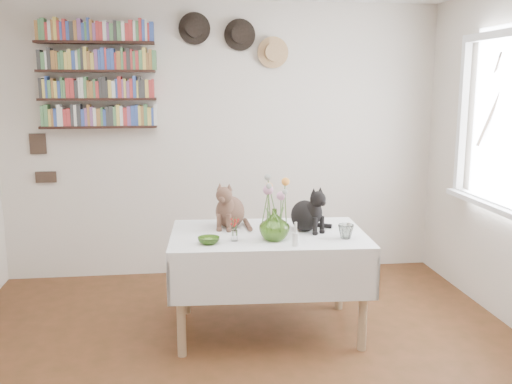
{
  "coord_description": "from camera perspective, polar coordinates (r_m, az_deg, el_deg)",
  "views": [
    {
      "loc": [
        -0.37,
        -3.0,
        1.77
      ],
      "look_at": [
        0.11,
        0.76,
        1.05
      ],
      "focal_mm": 40.0,
      "sensor_mm": 36.0,
      "label": 1
    }
  ],
  "objects": [
    {
      "name": "tabby_cat",
      "position": [
        4.18,
        -2.61,
        -1.13
      ],
      "size": [
        0.33,
        0.37,
        0.35
      ],
      "primitive_type": null,
      "rotation": [
        0.0,
        0.0,
        -0.41
      ],
      "color": "brown",
      "rests_on": "dining_table"
    },
    {
      "name": "wall_art_plaques",
      "position": [
        5.42,
        -20.68,
        3.23
      ],
      "size": [
        0.21,
        0.02,
        0.44
      ],
      "color": "#38281E",
      "rests_on": "room"
    },
    {
      "name": "green_bowl",
      "position": [
        3.78,
        -4.75,
        -4.85
      ],
      "size": [
        0.18,
        0.18,
        0.05
      ],
      "primitive_type": "imported",
      "rotation": [
        0.0,
        0.0,
        0.25
      ],
      "color": "#7DB146",
      "rests_on": "dining_table"
    },
    {
      "name": "drinking_glass",
      "position": [
        3.94,
        8.97,
        -3.92
      ],
      "size": [
        0.12,
        0.12,
        0.1
      ],
      "primitive_type": "imported",
      "rotation": [
        0.0,
        0.0,
        -0.19
      ],
      "color": "white",
      "rests_on": "dining_table"
    },
    {
      "name": "wall_hats",
      "position": [
        5.23,
        -1.99,
        15.09
      ],
      "size": [
        0.98,
        0.09,
        0.48
      ],
      "color": "black",
      "rests_on": "room"
    },
    {
      "name": "porcelain_figurine",
      "position": [
        4.01,
        9.25,
        -3.76
      ],
      "size": [
        0.05,
        0.05,
        0.1
      ],
      "color": "white",
      "rests_on": "dining_table"
    },
    {
      "name": "candlestick",
      "position": [
        3.72,
        3.97,
        -4.61
      ],
      "size": [
        0.04,
        0.04,
        0.16
      ],
      "color": "white",
      "rests_on": "dining_table"
    },
    {
      "name": "window",
      "position": [
        4.48,
        24.26,
        5.01
      ],
      "size": [
        0.12,
        1.52,
        1.32
      ],
      "color": "white",
      "rests_on": "room"
    },
    {
      "name": "room",
      "position": [
        3.07,
        -0.29,
        0.99
      ],
      "size": [
        4.08,
        4.58,
        2.58
      ],
      "color": "brown",
      "rests_on": "ground"
    },
    {
      "name": "berry_jar",
      "position": [
        3.83,
        -2.18,
        -3.75
      ],
      "size": [
        0.04,
        0.04,
        0.18
      ],
      "color": "white",
      "rests_on": "dining_table"
    },
    {
      "name": "flower_vase",
      "position": [
        3.84,
        1.85,
        -3.28
      ],
      "size": [
        0.26,
        0.26,
        0.21
      ],
      "primitive_type": "imported",
      "rotation": [
        0.0,
        0.0,
        0.33
      ],
      "color": "#7DB146",
      "rests_on": "dining_table"
    },
    {
      "name": "dining_table",
      "position": [
        4.09,
        1.22,
        -6.56
      ],
      "size": [
        1.41,
        0.95,
        0.73
      ],
      "color": "white",
      "rests_on": "room"
    },
    {
      "name": "black_cat",
      "position": [
        4.1,
        4.94,
        -1.56
      ],
      "size": [
        0.34,
        0.36,
        0.33
      ],
      "primitive_type": null,
      "rotation": [
        0.0,
        0.0,
        0.59
      ],
      "color": "black",
      "rests_on": "dining_table"
    },
    {
      "name": "flower_bouquet",
      "position": [
        3.8,
        1.86,
        0.16
      ],
      "size": [
        0.17,
        0.13,
        0.39
      ],
      "color": "#4C7233",
      "rests_on": "flower_vase"
    },
    {
      "name": "bookshelf_unit",
      "position": [
        5.22,
        -15.63,
        11.16
      ],
      "size": [
        1.0,
        0.16,
        0.91
      ],
      "color": "black",
      "rests_on": "room"
    }
  ]
}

